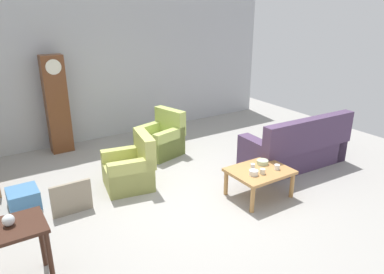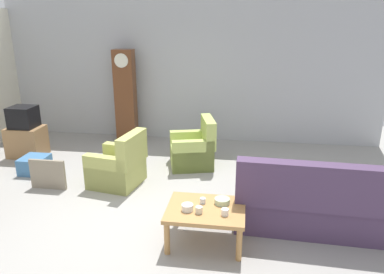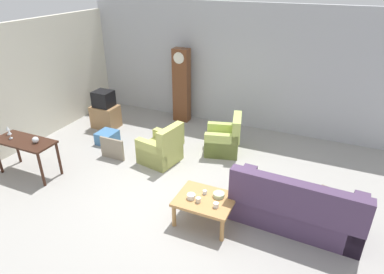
{
  "view_description": "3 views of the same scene",
  "coord_description": "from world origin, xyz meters",
  "views": [
    {
      "loc": [
        -2.91,
        -4.39,
        2.96
      ],
      "look_at": [
        0.23,
        0.52,
        0.82
      ],
      "focal_mm": 33.73,
      "sensor_mm": 36.0,
      "label": 1
    },
    {
      "loc": [
        1.26,
        -4.54,
        2.7
      ],
      "look_at": [
        0.42,
        1.18,
        0.81
      ],
      "focal_mm": 34.36,
      "sensor_mm": 36.0,
      "label": 2
    },
    {
      "loc": [
        2.46,
        -4.71,
        3.87
      ],
      "look_at": [
        0.13,
        0.52,
        0.98
      ],
      "focal_mm": 31.01,
      "sensor_mm": 36.0,
      "label": 3
    }
  ],
  "objects": [
    {
      "name": "bowl_white_stacked",
      "position": [
        0.63,
        -0.64,
        0.51
      ],
      "size": [
        0.14,
        0.14,
        0.08
      ],
      "primitive_type": "cylinder",
      "color": "white",
      "rests_on": "coffee_table_wood"
    },
    {
      "name": "couch_floral",
      "position": [
        2.25,
        -0.04,
        0.36
      ],
      "size": [
        2.13,
        0.97,
        1.04
      ],
      "color": "#4C3856",
      "rests_on": "ground_plane"
    },
    {
      "name": "coffee_table_wood",
      "position": [
        0.84,
        -0.55,
        0.4
      ],
      "size": [
        0.96,
        0.76,
        0.47
      ],
      "color": "#B27F47",
      "rests_on": "ground_plane"
    },
    {
      "name": "cup_cream_tall",
      "position": [
        0.78,
        -0.68,
        0.51
      ],
      "size": [
        0.09,
        0.09,
        0.08
      ],
      "primitive_type": "cylinder",
      "color": "beige",
      "rests_on": "coffee_table_wood"
    },
    {
      "name": "grandfather_clock",
      "position": [
        -1.38,
        3.19,
        1.03
      ],
      "size": [
        0.44,
        0.3,
        2.04
      ],
      "color": "brown",
      "rests_on": "ground_plane"
    },
    {
      "name": "tv_stand_cabinet",
      "position": [
        -3.07,
        1.91,
        0.3
      ],
      "size": [
        0.68,
        0.52,
        0.61
      ],
      "primitive_type": "cube",
      "color": "#997047",
      "rests_on": "ground_plane"
    },
    {
      "name": "garage_door_wall",
      "position": [
        0.0,
        3.6,
        1.6
      ],
      "size": [
        8.4,
        0.16,
        3.2
      ],
      "primitive_type": "cube",
      "color": "#ADAFB5",
      "rests_on": "ground_plane"
    },
    {
      "name": "armchair_olive_far",
      "position": [
        0.35,
        1.89,
        0.31
      ],
      "size": [
        0.96,
        0.94,
        0.92
      ],
      "color": "#ABBE5E",
      "rests_on": "ground_plane"
    },
    {
      "name": "cup_white_porcelain",
      "position": [
        1.08,
        -0.69,
        0.51
      ],
      "size": [
        0.09,
        0.09,
        0.08
      ],
      "primitive_type": "cylinder",
      "color": "white",
      "rests_on": "coffee_table_wood"
    },
    {
      "name": "framed_picture_leaning",
      "position": [
        -1.88,
        0.56,
        0.25
      ],
      "size": [
        0.6,
        0.05,
        0.5
      ],
      "primitive_type": "cube",
      "color": "gray",
      "rests_on": "ground_plane"
    },
    {
      "name": "ground_plane",
      "position": [
        0.0,
        0.0,
        0.0
      ],
      "size": [
        10.4,
        10.4,
        0.0
      ],
      "primitive_type": "plane",
      "color": "#999691"
    },
    {
      "name": "armchair_olive_near",
      "position": [
        -0.78,
        0.89,
        0.31
      ],
      "size": [
        0.91,
        0.89,
        0.92
      ],
      "color": "tan",
      "rests_on": "ground_plane"
    },
    {
      "name": "storage_box_blue",
      "position": [
        -2.46,
        1.15,
        0.15
      ],
      "size": [
        0.45,
        0.47,
        0.3
      ],
      "primitive_type": "cube",
      "color": "teal",
      "rests_on": "ground_plane"
    },
    {
      "name": "tv_crt",
      "position": [
        -3.07,
        1.91,
        0.82
      ],
      "size": [
        0.48,
        0.44,
        0.42
      ],
      "primitive_type": "cube",
      "color": "black",
      "rests_on": "tv_stand_cabinet"
    },
    {
      "name": "cup_blue_rimmed",
      "position": [
        0.79,
        -0.43,
        0.5
      ],
      "size": [
        0.07,
        0.07,
        0.07
      ],
      "primitive_type": "cylinder",
      "color": "silver",
      "rests_on": "coffee_table_wood"
    },
    {
      "name": "bowl_shallow_green",
      "position": [
        1.03,
        -0.4,
        0.5
      ],
      "size": [
        0.19,
        0.19,
        0.07
      ],
      "primitive_type": "cylinder",
      "color": "#B2C69E",
      "rests_on": "coffee_table_wood"
    }
  ]
}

